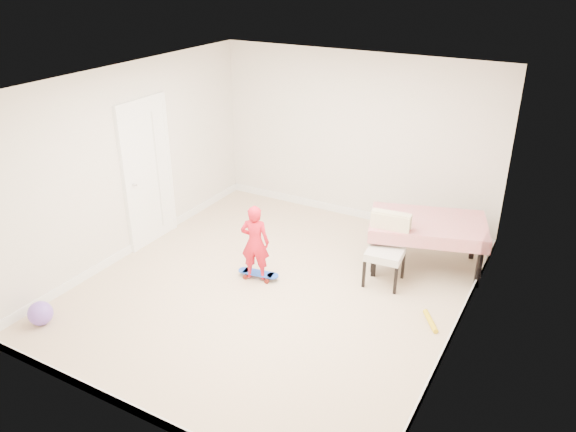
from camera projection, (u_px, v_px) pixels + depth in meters
The scene contains 17 objects.
ground at pixel (274, 288), 7.13m from camera, with size 5.00×5.00×0.00m, color tan.
ceiling at pixel (271, 84), 6.04m from camera, with size 4.50×5.00×0.04m, color white.
wall_back at pixel (355, 138), 8.54m from camera, with size 4.50×0.04×2.60m, color beige.
wall_front at pixel (120, 296), 4.62m from camera, with size 4.50×0.04×2.60m, color beige.
wall_left at pixel (130, 162), 7.56m from camera, with size 0.04×5.00×2.60m, color beige.
wall_right at pixel (464, 236), 5.60m from camera, with size 0.04×5.00×2.60m, color beige.
door at pixel (148, 175), 7.91m from camera, with size 0.10×0.94×2.11m, color white.
baseboard_back at pixel (351, 212), 9.08m from camera, with size 4.50×0.02×0.12m, color white.
baseboard_front at pixel (136, 411), 5.14m from camera, with size 4.50×0.02×0.12m, color white.
baseboard_left at pixel (140, 243), 8.09m from camera, with size 0.02×5.00×0.12m, color white.
baseboard_right at pixel (450, 337), 6.12m from camera, with size 0.02×5.00×0.12m, color white.
dining_table at pixel (426, 244), 7.47m from camera, with size 1.49×0.94×0.69m, color red, non-canonical shape.
dining_chair at pixel (385, 251), 7.06m from camera, with size 0.50×0.58×0.92m, color beige, non-canonical shape.
skateboard at pixel (258, 275), 7.33m from camera, with size 0.56×0.20×0.08m, color blue, non-canonical shape.
child at pixel (255, 245), 7.11m from camera, with size 0.37×0.24×1.01m, color red.
balloon at pixel (40, 313), 6.39m from camera, with size 0.28×0.28×0.28m, color #7C55CC.
foam_toy at pixel (430, 321), 6.44m from camera, with size 0.06×0.06×0.40m, color gold.
Camera 1 is at (3.11, -5.21, 3.86)m, focal length 35.00 mm.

